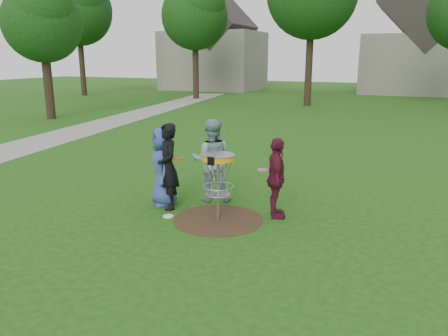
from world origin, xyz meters
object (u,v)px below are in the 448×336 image
at_px(player_blue, 164,167).
at_px(player_grey, 212,160).
at_px(disc_golf_basket, 218,171).
at_px(player_black, 168,167).
at_px(player_maroon, 276,178).

bearing_deg(player_blue, player_grey, 93.27).
distance_m(player_blue, disc_golf_basket, 1.52).
distance_m(player_black, disc_golf_basket, 1.29).
distance_m(player_blue, player_maroon, 2.48).
height_order(player_grey, disc_golf_basket, player_grey).
height_order(player_blue, disc_golf_basket, player_blue).
height_order(player_maroon, disc_golf_basket, player_maroon).
relative_size(player_grey, player_maroon, 1.13).
xyz_separation_m(player_grey, disc_golf_basket, (0.64, -1.09, 0.09)).
relative_size(player_blue, player_black, 0.94).
relative_size(player_blue, disc_golf_basket, 1.25).
height_order(player_black, player_grey, player_grey).
xyz_separation_m(player_blue, player_grey, (0.82, 0.70, 0.07)).
bearing_deg(player_grey, player_black, 33.92).
relative_size(player_black, disc_golf_basket, 1.33).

